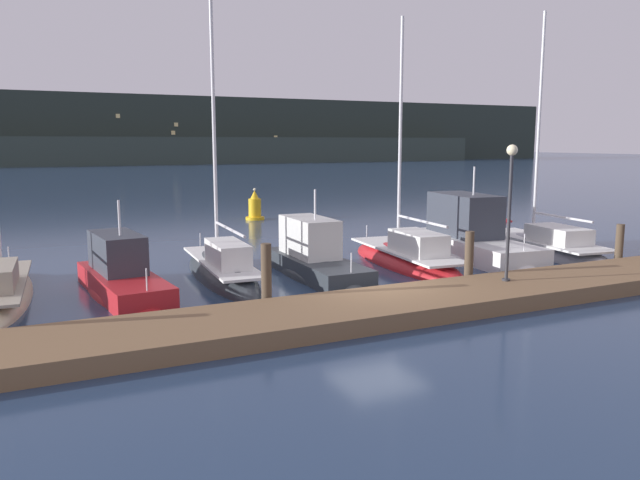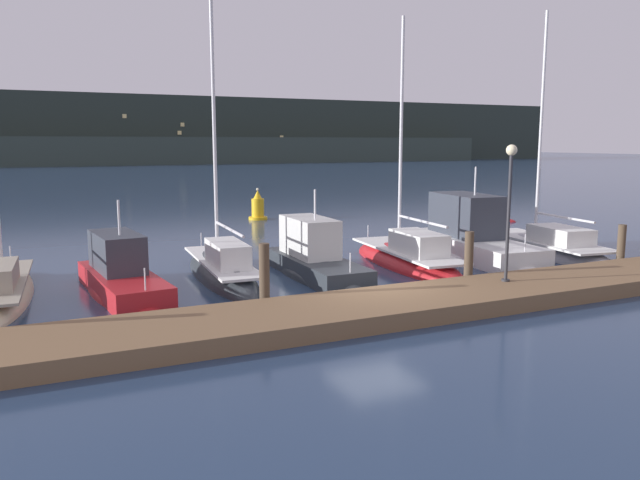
# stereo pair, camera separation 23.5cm
# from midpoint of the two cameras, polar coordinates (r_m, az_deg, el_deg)

# --- Properties ---
(ground_plane) EXTENTS (400.00, 400.00, 0.00)m
(ground_plane) POSITION_cam_midpoint_polar(r_m,az_deg,el_deg) (18.27, 4.85, -5.42)
(ground_plane) COLOR navy
(dock) EXTENTS (29.48, 2.80, 0.45)m
(dock) POSITION_cam_midpoint_polar(r_m,az_deg,el_deg) (16.92, 7.55, -5.84)
(dock) COLOR brown
(dock) RESTS_ON ground
(mooring_pile_1) EXTENTS (0.28, 0.28, 1.87)m
(mooring_pile_1) POSITION_cam_midpoint_polar(r_m,az_deg,el_deg) (16.71, -5.33, -3.49)
(mooring_pile_1) COLOR #4C3D2D
(mooring_pile_1) RESTS_ON ground
(mooring_pile_2) EXTENTS (0.28, 0.28, 1.78)m
(mooring_pile_2) POSITION_cam_midpoint_polar(r_m,az_deg,el_deg) (20.03, 13.14, -1.74)
(mooring_pile_2) COLOR #4C3D2D
(mooring_pile_2) RESTS_ON ground
(mooring_pile_3) EXTENTS (0.28, 0.28, 1.62)m
(mooring_pile_3) POSITION_cam_midpoint_polar(r_m,az_deg,el_deg) (24.80, 25.43, -0.54)
(mooring_pile_3) COLOR #4C3D2D
(mooring_pile_3) RESTS_ON ground
(sailboat_berth_1) EXTENTS (2.13, 7.63, 9.28)m
(sailboat_berth_1) POSITION_cam_midpoint_polar(r_m,az_deg,el_deg) (20.51, -27.47, -4.44)
(sailboat_berth_1) COLOR beige
(sailboat_berth_1) RESTS_ON ground
(motorboat_berth_2) EXTENTS (2.36, 6.09, 3.32)m
(motorboat_berth_2) POSITION_cam_midpoint_polar(r_m,az_deg,el_deg) (19.63, -17.93, -3.84)
(motorboat_berth_2) COLOR red
(motorboat_berth_2) RESTS_ON ground
(sailboat_berth_3) EXTENTS (2.06, 7.53, 11.42)m
(sailboat_berth_3) POSITION_cam_midpoint_polar(r_m,az_deg,el_deg) (21.19, -9.24, -3.09)
(sailboat_berth_3) COLOR #2D3338
(sailboat_berth_3) RESTS_ON ground
(motorboat_berth_4) EXTENTS (1.96, 6.12, 3.62)m
(motorboat_berth_4) POSITION_cam_midpoint_polar(r_m,az_deg,el_deg) (21.26, -0.75, -2.50)
(motorboat_berth_4) COLOR #2D3338
(motorboat_berth_4) RESTS_ON ground
(sailboat_berth_5) EXTENTS (2.71, 7.79, 9.66)m
(sailboat_berth_5) POSITION_cam_midpoint_polar(r_m,az_deg,el_deg) (23.32, 7.62, -1.96)
(sailboat_berth_5) COLOR red
(sailboat_berth_5) RESTS_ON ground
(motorboat_berth_6) EXTENTS (3.21, 7.64, 4.27)m
(motorboat_berth_6) POSITION_cam_midpoint_polar(r_m,az_deg,el_deg) (25.42, 13.42, -0.57)
(motorboat_berth_6) COLOR white
(motorboat_berth_6) RESTS_ON ground
(sailboat_berth_7) EXTENTS (3.36, 8.16, 10.34)m
(sailboat_berth_7) POSITION_cam_midpoint_polar(r_m,az_deg,el_deg) (27.32, 19.50, -0.83)
(sailboat_berth_7) COLOR gray
(sailboat_berth_7) RESTS_ON ground
(channel_buoy) EXTENTS (1.10, 1.10, 1.86)m
(channel_buoy) POSITION_cam_midpoint_polar(r_m,az_deg,el_deg) (36.88, -6.16, 2.92)
(channel_buoy) COLOR gold
(channel_buoy) RESTS_ON ground
(dock_lamppost) EXTENTS (0.32, 0.32, 4.00)m
(dock_lamppost) POSITION_cam_midpoint_polar(r_m,az_deg,el_deg) (18.93, 16.66, 4.35)
(dock_lamppost) COLOR #2D2D33
(dock_lamppost) RESTS_ON dock
(hillside_backdrop) EXTENTS (240.00, 23.00, 14.15)m
(hillside_backdrop) POSITION_cam_midpoint_polar(r_m,az_deg,el_deg) (139.16, -21.17, 9.18)
(hillside_backdrop) COLOR #28332D
(hillside_backdrop) RESTS_ON ground
(rowboat_adrift) EXTENTS (2.94, 3.38, 0.56)m
(rowboat_adrift) POSITION_cam_midpoint_polar(r_m,az_deg,el_deg) (37.63, 14.53, 1.77)
(rowboat_adrift) COLOR red
(rowboat_adrift) RESTS_ON ground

